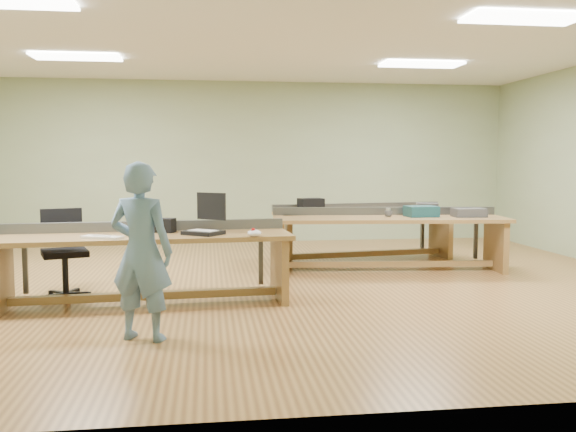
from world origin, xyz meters
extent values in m
plane|color=#A4753E|center=(0.00, 0.00, 0.00)|extent=(10.00, 10.00, 0.00)
plane|color=silver|center=(0.00, 0.00, 3.00)|extent=(10.00, 10.00, 0.00)
cube|color=#94A980|center=(0.00, 4.00, 1.50)|extent=(10.00, 0.04, 3.00)
cube|color=#94A980|center=(0.00, -4.00, 1.50)|extent=(10.00, 0.04, 3.00)
cube|color=white|center=(-2.50, -1.50, 2.97)|extent=(1.20, 0.50, 0.03)
cube|color=white|center=(-2.50, 1.50, 2.97)|extent=(1.20, 0.50, 0.03)
cube|color=white|center=(2.50, -1.50, 2.97)|extent=(1.20, 0.50, 0.03)
cube|color=white|center=(2.50, 1.50, 2.97)|extent=(1.20, 0.50, 0.03)
cube|color=olive|center=(-1.36, -0.98, 0.72)|extent=(3.10, 1.02, 0.05)
cube|color=olive|center=(-2.78, -1.07, 0.35)|extent=(0.13, 0.72, 0.70)
cube|color=olive|center=(0.07, -0.88, 0.35)|extent=(0.13, 0.72, 0.70)
cube|color=olive|center=(-1.36, -0.98, 0.10)|extent=(2.76, 0.29, 0.08)
cube|color=#4C4E53|center=(-1.38, -0.61, 0.81)|extent=(3.05, 0.29, 0.11)
cube|color=olive|center=(1.78, 0.65, 0.72)|extent=(3.28, 1.15, 0.05)
cube|color=olive|center=(0.28, 0.79, 0.35)|extent=(0.15, 0.76, 0.70)
cube|color=olive|center=(3.28, 0.52, 0.35)|extent=(0.15, 0.76, 0.70)
cube|color=olive|center=(1.78, 0.65, 0.10)|extent=(2.91, 0.37, 0.08)
cube|color=#4C4E53|center=(1.82, 1.04, 0.81)|extent=(3.20, 0.37, 0.11)
cube|color=olive|center=(1.69, 1.60, 0.72)|extent=(2.86, 1.11, 0.05)
cube|color=olive|center=(0.41, 1.43, 0.35)|extent=(0.17, 0.65, 0.70)
cube|color=olive|center=(2.97, 1.78, 0.35)|extent=(0.17, 0.65, 0.70)
cube|color=olive|center=(1.69, 1.60, 0.10)|extent=(2.47, 0.43, 0.08)
cube|color=#4C4E53|center=(1.65, 1.93, 0.81)|extent=(2.77, 0.45, 0.11)
imported|color=slate|center=(-1.27, -2.25, 0.76)|extent=(0.65, 0.54, 1.52)
cube|color=black|center=(-0.76, -1.02, 0.77)|extent=(0.48, 0.46, 0.04)
cube|color=black|center=(-0.67, -0.91, 1.04)|extent=(0.31, 0.24, 0.29)
cube|color=beige|center=(-1.76, -1.22, 0.76)|extent=(0.44, 0.30, 0.02)
ellipsoid|color=white|center=(-0.24, -1.27, 0.79)|extent=(0.15, 0.17, 0.07)
cube|color=black|center=(-1.18, -0.77, 0.83)|extent=(0.26, 0.22, 0.15)
cylinder|color=black|center=(-2.29, -0.53, 0.24)|extent=(0.07, 0.07, 0.49)
cube|color=black|center=(-2.29, -0.53, 0.51)|extent=(0.59, 0.59, 0.07)
cube|color=black|center=(-2.36, -0.32, 0.78)|extent=(0.44, 0.20, 0.42)
cylinder|color=black|center=(-2.29, -0.53, 0.03)|extent=(0.68, 0.68, 0.07)
cube|color=#153E45|center=(2.25, 0.69, 0.82)|extent=(0.44, 0.35, 0.15)
cube|color=#39393B|center=(2.89, 0.56, 0.81)|extent=(0.45, 0.29, 0.12)
imported|color=#39393B|center=(1.77, 0.68, 0.79)|extent=(0.14, 0.14, 0.09)
cylinder|color=silver|center=(1.77, 0.69, 0.81)|extent=(0.07, 0.07, 0.12)
cube|color=black|center=(0.86, 1.69, 0.85)|extent=(0.41, 0.33, 0.21)
cube|color=#39393B|center=(2.64, 1.50, 0.82)|extent=(0.38, 0.33, 0.13)
camera|label=1|loc=(-0.71, -7.46, 1.52)|focal=38.00mm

